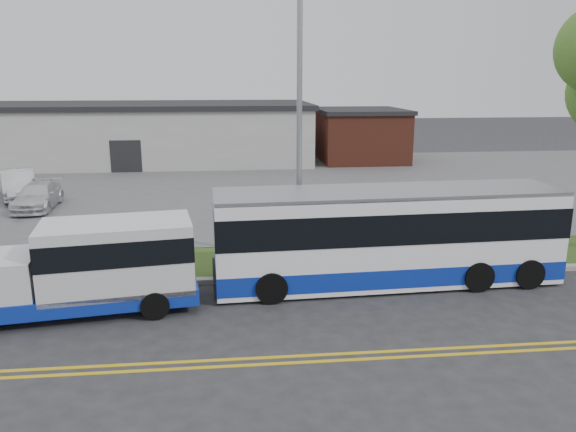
{
  "coord_description": "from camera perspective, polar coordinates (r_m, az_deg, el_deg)",
  "views": [
    {
      "loc": [
        0.71,
        -15.4,
        6.19
      ],
      "look_at": [
        2.65,
        2.98,
        1.6
      ],
      "focal_mm": 35.0,
      "sensor_mm": 36.0,
      "label": 1
    }
  ],
  "objects": [
    {
      "name": "ground",
      "position": [
        16.61,
        -8.11,
        -8.08
      ],
      "size": [
        140.0,
        140.0,
        0.0
      ],
      "primitive_type": "plane",
      "color": "#28282B",
      "rests_on": "ground"
    },
    {
      "name": "lane_line_north",
      "position": [
        13.12,
        -8.67,
        -14.35
      ],
      "size": [
        70.0,
        0.12,
        0.01
      ],
      "primitive_type": "cube",
      "color": "gold",
      "rests_on": "ground"
    },
    {
      "name": "lane_line_south",
      "position": [
        12.86,
        -8.73,
        -14.98
      ],
      "size": [
        70.0,
        0.12,
        0.01
      ],
      "primitive_type": "cube",
      "color": "gold",
      "rests_on": "ground"
    },
    {
      "name": "curb",
      "position": [
        17.61,
        -8.01,
        -6.51
      ],
      "size": [
        80.0,
        0.3,
        0.15
      ],
      "primitive_type": "cube",
      "color": "#9E9B93",
      "rests_on": "ground"
    },
    {
      "name": "verge",
      "position": [
        19.32,
        -7.84,
        -4.72
      ],
      "size": [
        80.0,
        3.3,
        0.1
      ],
      "primitive_type": "cube",
      "color": "#304316",
      "rests_on": "ground"
    },
    {
      "name": "parking_lot",
      "position": [
        32.99,
        -7.17,
        3.11
      ],
      "size": [
        80.0,
        25.0,
        0.1
      ],
      "primitive_type": "cube",
      "color": "#4C4C4F",
      "rests_on": "ground"
    },
    {
      "name": "commercial_building",
      "position": [
        43.11,
        -15.11,
        8.14
      ],
      "size": [
        25.4,
        10.4,
        4.35
      ],
      "color": "#9E9E99",
      "rests_on": "ground"
    },
    {
      "name": "brick_wing",
      "position": [
        42.75,
        7.31,
        8.16
      ],
      "size": [
        6.3,
        7.3,
        3.9
      ],
      "color": "brown",
      "rests_on": "ground"
    },
    {
      "name": "streetlight_near",
      "position": [
        18.3,
        1.2,
        10.95
      ],
      "size": [
        0.35,
        1.53,
        9.5
      ],
      "color": "gray",
      "rests_on": "verge"
    },
    {
      "name": "shuttle_bus",
      "position": [
        15.93,
        -19.12,
        -4.7
      ],
      "size": [
        6.6,
        2.95,
        2.45
      ],
      "rotation": [
        0.0,
        0.0,
        0.14
      ],
      "color": "#0D2896",
      "rests_on": "ground"
    },
    {
      "name": "transit_bus",
      "position": [
        17.34,
        10.03,
        -2.05
      ],
      "size": [
        10.62,
        2.92,
        2.92
      ],
      "rotation": [
        0.0,
        0.0,
        0.04
      ],
      "color": "white",
      "rests_on": "ground"
    },
    {
      "name": "parked_car_a",
      "position": [
        32.05,
        -25.73,
        2.93
      ],
      "size": [
        3.11,
        4.69,
        1.46
      ],
      "primitive_type": "imported",
      "rotation": [
        0.0,
        0.0,
        0.39
      ],
      "color": "silver",
      "rests_on": "parking_lot"
    },
    {
      "name": "parked_car_b",
      "position": [
        29.13,
        -24.08,
        1.86
      ],
      "size": [
        1.83,
        4.2,
        1.2
      ],
      "primitive_type": "imported",
      "rotation": [
        0.0,
        0.0,
        0.04
      ],
      "color": "silver",
      "rests_on": "parking_lot"
    }
  ]
}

